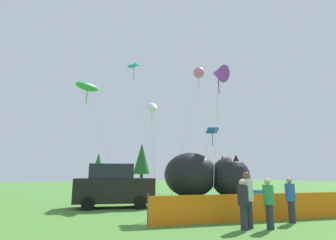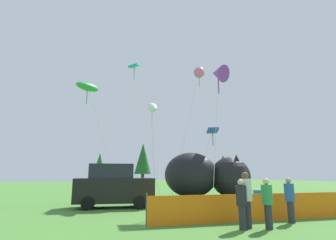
{
  "view_description": "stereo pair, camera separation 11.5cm",
  "coord_description": "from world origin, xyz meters",
  "px_view_note": "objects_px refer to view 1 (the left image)",
  "views": [
    {
      "loc": [
        -9.0,
        -11.34,
        1.8
      ],
      "look_at": [
        -0.73,
        3.66,
        5.35
      ],
      "focal_mm": 28.0,
      "sensor_mm": 36.0,
      "label": 1
    },
    {
      "loc": [
        -8.9,
        -11.4,
        1.8
      ],
      "look_at": [
        -0.73,
        3.66,
        5.35
      ],
      "focal_mm": 28.0,
      "sensor_mm": 36.0,
      "label": 2
    }
  ],
  "objects_px": {
    "spectator_in_grey_shirt": "(247,197)",
    "kite_pink_octopus": "(199,73)",
    "parked_car": "(114,186)",
    "kite_green_fish": "(87,87)",
    "kite_purple_delta": "(218,74)",
    "spectator_in_yellow_shirt": "(243,202)",
    "kite_teal_diamond": "(134,69)",
    "kite_blue_box": "(212,131)",
    "folding_chair": "(258,197)",
    "spectator_in_green_shirt": "(291,198)",
    "spectator_in_white_shirt": "(269,201)",
    "kite_white_ghost": "(152,107)",
    "inflatable_cat": "(204,176)"
  },
  "relations": [
    {
      "from": "spectator_in_grey_shirt",
      "to": "kite_pink_octopus",
      "type": "distance_m",
      "value": 15.06
    },
    {
      "from": "spectator_in_green_shirt",
      "to": "kite_pink_octopus",
      "type": "bearing_deg",
      "value": 71.97
    },
    {
      "from": "spectator_in_green_shirt",
      "to": "kite_blue_box",
      "type": "relative_size",
      "value": 0.29
    },
    {
      "from": "kite_white_ghost",
      "to": "kite_blue_box",
      "type": "relative_size",
      "value": 1.24
    },
    {
      "from": "spectator_in_grey_shirt",
      "to": "spectator_in_green_shirt",
      "type": "xyz_separation_m",
      "value": [
        2.2,
        -0.05,
        -0.12
      ]
    },
    {
      "from": "folding_chair",
      "to": "kite_pink_octopus",
      "type": "distance_m",
      "value": 11.75
    },
    {
      "from": "inflatable_cat",
      "to": "parked_car",
      "type": "bearing_deg",
      "value": -132.05
    },
    {
      "from": "spectator_in_green_shirt",
      "to": "spectator_in_yellow_shirt",
      "type": "relative_size",
      "value": 1.02
    },
    {
      "from": "spectator_in_grey_shirt",
      "to": "kite_green_fish",
      "type": "height_order",
      "value": "kite_green_fish"
    },
    {
      "from": "kite_pink_octopus",
      "to": "kite_blue_box",
      "type": "distance_m",
      "value": 5.16
    },
    {
      "from": "parked_car",
      "to": "kite_pink_octopus",
      "type": "distance_m",
      "value": 12.49
    },
    {
      "from": "kite_purple_delta",
      "to": "kite_blue_box",
      "type": "height_order",
      "value": "kite_purple_delta"
    },
    {
      "from": "spectator_in_grey_shirt",
      "to": "kite_blue_box",
      "type": "distance_m",
      "value": 13.35
    },
    {
      "from": "spectator_in_grey_shirt",
      "to": "kite_green_fish",
      "type": "distance_m",
      "value": 14.25
    },
    {
      "from": "parked_car",
      "to": "kite_teal_diamond",
      "type": "distance_m",
      "value": 12.14
    },
    {
      "from": "folding_chair",
      "to": "spectator_in_green_shirt",
      "type": "relative_size",
      "value": 0.56
    },
    {
      "from": "spectator_in_yellow_shirt",
      "to": "kite_teal_diamond",
      "type": "height_order",
      "value": "kite_teal_diamond"
    },
    {
      "from": "inflatable_cat",
      "to": "kite_white_ghost",
      "type": "height_order",
      "value": "kite_white_ghost"
    },
    {
      "from": "parked_car",
      "to": "kite_green_fish",
      "type": "bearing_deg",
      "value": 121.37
    },
    {
      "from": "kite_purple_delta",
      "to": "parked_car",
      "type": "bearing_deg",
      "value": 153.87
    },
    {
      "from": "kite_blue_box",
      "to": "kite_green_fish",
      "type": "bearing_deg",
      "value": 172.24
    },
    {
      "from": "folding_chair",
      "to": "kite_purple_delta",
      "type": "distance_m",
      "value": 7.58
    },
    {
      "from": "folding_chair",
      "to": "spectator_in_yellow_shirt",
      "type": "relative_size",
      "value": 0.57
    },
    {
      "from": "spectator_in_green_shirt",
      "to": "kite_white_ghost",
      "type": "distance_m",
      "value": 10.48
    },
    {
      "from": "spectator_in_green_shirt",
      "to": "spectator_in_grey_shirt",
      "type": "bearing_deg",
      "value": 178.64
    },
    {
      "from": "spectator_in_white_shirt",
      "to": "kite_green_fish",
      "type": "bearing_deg",
      "value": 107.18
    },
    {
      "from": "spectator_in_green_shirt",
      "to": "kite_blue_box",
      "type": "distance_m",
      "value": 12.44
    },
    {
      "from": "spectator_in_green_shirt",
      "to": "kite_pink_octopus",
      "type": "relative_size",
      "value": 0.15
    },
    {
      "from": "spectator_in_green_shirt",
      "to": "kite_pink_octopus",
      "type": "xyz_separation_m",
      "value": [
        3.41,
        10.47,
        9.43
      ]
    },
    {
      "from": "parked_car",
      "to": "spectator_in_yellow_shirt",
      "type": "bearing_deg",
      "value": -56.23
    },
    {
      "from": "kite_teal_diamond",
      "to": "kite_white_ghost",
      "type": "relative_size",
      "value": 1.66
    },
    {
      "from": "parked_car",
      "to": "spectator_in_green_shirt",
      "type": "xyz_separation_m",
      "value": [
        4.56,
        -7.64,
        -0.24
      ]
    },
    {
      "from": "kite_purple_delta",
      "to": "kite_white_ghost",
      "type": "bearing_deg",
      "value": 124.5
    },
    {
      "from": "parked_car",
      "to": "inflatable_cat",
      "type": "xyz_separation_m",
      "value": [
        8.26,
        2.84,
        0.48
      ]
    },
    {
      "from": "spectator_in_grey_shirt",
      "to": "kite_pink_octopus",
      "type": "bearing_deg",
      "value": 61.7
    },
    {
      "from": "kite_white_ghost",
      "to": "kite_blue_box",
      "type": "xyz_separation_m",
      "value": [
        6.51,
        1.77,
        -0.91
      ]
    },
    {
      "from": "parked_car",
      "to": "inflatable_cat",
      "type": "distance_m",
      "value": 8.74
    },
    {
      "from": "spectator_in_yellow_shirt",
      "to": "kite_green_fish",
      "type": "distance_m",
      "value": 14.34
    },
    {
      "from": "inflatable_cat",
      "to": "kite_blue_box",
      "type": "height_order",
      "value": "kite_blue_box"
    },
    {
      "from": "kite_white_ghost",
      "to": "kite_pink_octopus",
      "type": "relative_size",
      "value": 0.65
    },
    {
      "from": "kite_pink_octopus",
      "to": "kite_blue_box",
      "type": "xyz_separation_m",
      "value": [
        1.34,
        0.13,
        -4.98
      ]
    },
    {
      "from": "spectator_in_white_shirt",
      "to": "folding_chair",
      "type": "bearing_deg",
      "value": 46.04
    },
    {
      "from": "kite_teal_diamond",
      "to": "kite_green_fish",
      "type": "distance_m",
      "value": 5.55
    },
    {
      "from": "kite_white_ghost",
      "to": "folding_chair",
      "type": "bearing_deg",
      "value": -47.67
    },
    {
      "from": "kite_green_fish",
      "to": "kite_purple_delta",
      "type": "bearing_deg",
      "value": -47.65
    },
    {
      "from": "folding_chair",
      "to": "kite_purple_delta",
      "type": "xyz_separation_m",
      "value": [
        -1.7,
        0.92,
        7.32
      ]
    },
    {
      "from": "folding_chair",
      "to": "spectator_in_white_shirt",
      "type": "distance_m",
      "value": 6.18
    },
    {
      "from": "spectator_in_white_shirt",
      "to": "kite_blue_box",
      "type": "distance_m",
      "value": 13.5
    },
    {
      "from": "inflatable_cat",
      "to": "spectator_in_yellow_shirt",
      "type": "distance_m",
      "value": 12.25
    },
    {
      "from": "parked_car",
      "to": "spectator_in_grey_shirt",
      "type": "distance_m",
      "value": 7.94
    }
  ]
}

